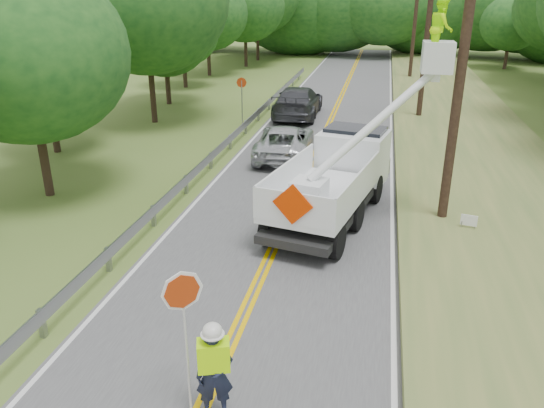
# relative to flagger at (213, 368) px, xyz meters

# --- Properties ---
(ground) EXTENTS (140.00, 140.00, 0.00)m
(ground) POSITION_rel_flagger_xyz_m (-0.30, 0.46, -1.07)
(ground) COLOR #4A6220
(ground) RESTS_ON ground
(road) EXTENTS (7.20, 96.00, 0.03)m
(road) POSITION_rel_flagger_xyz_m (-0.30, 14.46, -1.06)
(road) COLOR #49494B
(road) RESTS_ON ground
(guardrail) EXTENTS (0.18, 48.00, 0.77)m
(guardrail) POSITION_rel_flagger_xyz_m (-4.32, 15.37, -0.51)
(guardrail) COLOR gray
(guardrail) RESTS_ON ground
(utility_poles) EXTENTS (1.60, 43.30, 10.00)m
(utility_poles) POSITION_rel_flagger_xyz_m (4.70, 17.48, 4.20)
(utility_poles) COLOR black
(utility_poles) RESTS_ON ground
(tall_grass_verge) EXTENTS (7.00, 96.00, 0.30)m
(tall_grass_verge) POSITION_rel_flagger_xyz_m (6.80, 14.46, -0.92)
(tall_grass_verge) COLOR #4E6632
(tall_grass_verge) RESTS_ON ground
(treeline_left) EXTENTS (10.38, 55.51, 10.58)m
(treeline_left) POSITION_rel_flagger_xyz_m (-10.86, 28.58, 4.59)
(treeline_left) COLOR #332319
(treeline_left) RESTS_ON ground
(treeline_horizon) EXTENTS (57.90, 15.48, 12.49)m
(treeline_horizon) POSITION_rel_flagger_xyz_m (2.66, 56.55, 4.43)
(treeline_horizon) COLOR #164319
(treeline_horizon) RESTS_ON ground
(flagger) EXTENTS (1.10, 0.65, 2.94)m
(flagger) POSITION_rel_flagger_xyz_m (0.00, 0.00, 0.00)
(flagger) COLOR #191E33
(flagger) RESTS_ON road
(bucket_truck) EXTENTS (5.22, 7.39, 6.89)m
(bucket_truck) POSITION_rel_flagger_xyz_m (1.51, 10.14, 0.50)
(bucket_truck) COLOR black
(bucket_truck) RESTS_ON road
(suv_silver) EXTENTS (2.74, 5.32, 1.44)m
(suv_silver) POSITION_rel_flagger_xyz_m (-1.63, 15.73, -0.33)
(suv_silver) COLOR silver
(suv_silver) RESTS_ON road
(suv_darkgrey) EXTENTS (2.56, 6.13, 1.77)m
(suv_darkgrey) POSITION_rel_flagger_xyz_m (-2.32, 23.91, -0.16)
(suv_darkgrey) COLOR #38393F
(suv_darkgrey) RESTS_ON road
(stop_sign_permanent) EXTENTS (0.56, 0.08, 2.66)m
(stop_sign_permanent) POSITION_rel_flagger_xyz_m (-5.02, 21.16, 0.71)
(stop_sign_permanent) COLOR gray
(stop_sign_permanent) RESTS_ON ground
(yard_sign) EXTENTS (0.49, 0.13, 0.72)m
(yard_sign) POSITION_rel_flagger_xyz_m (5.40, 8.68, -0.55)
(yard_sign) COLOR white
(yard_sign) RESTS_ON ground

